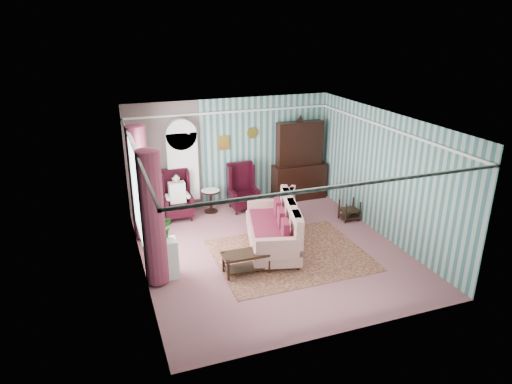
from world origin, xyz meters
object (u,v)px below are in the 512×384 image
object	(u,v)px
dresser_hutch	(300,158)
seated_woman	(177,197)
round_side_table	(211,201)
coffee_table	(246,263)
sofa	(272,226)
bookcase	(183,171)
nest_table	(349,210)
wingback_right	(243,188)
plant_stand	(163,259)
wingback_left	(177,196)
floral_armchair	(280,202)

from	to	relation	value
dresser_hutch	seated_woman	world-z (taller)	dresser_hutch
round_side_table	coffee_table	world-z (taller)	round_side_table
round_side_table	sofa	bearing A→B (deg)	-73.13
bookcase	sofa	distance (m)	3.10
seated_woman	nest_table	world-z (taller)	seated_woman
wingback_right	plant_stand	size ratio (longest dim) A/B	1.56
plant_stand	coffee_table	bearing A→B (deg)	-13.42
dresser_hutch	plant_stand	size ratio (longest dim) A/B	2.95
wingback_right	sofa	distance (m)	2.32
round_side_table	plant_stand	distance (m)	3.36
wingback_right	round_side_table	bearing A→B (deg)	169.99
wingback_left	coffee_table	size ratio (longest dim) A/B	1.29
dresser_hutch	wingback_right	distance (m)	1.86
wingback_left	seated_woman	distance (m)	0.04
dresser_hutch	floral_armchair	size ratio (longest dim) A/B	2.22
dresser_hutch	wingback_right	bearing A→B (deg)	-171.23
dresser_hutch	wingback_left	bearing A→B (deg)	-175.59
dresser_hutch	nest_table	distance (m)	2.11
nest_table	floral_armchair	bearing A→B (deg)	164.06
wingback_left	plant_stand	xyz separation A→B (m)	(-0.80, -2.75, -0.22)
dresser_hutch	floral_armchair	bearing A→B (deg)	-130.55
wingback_left	floral_armchair	size ratio (longest dim) A/B	1.17
plant_stand	floral_armchair	xyz separation A→B (m)	(3.16, 1.69, 0.13)
sofa	wingback_right	bearing A→B (deg)	11.99
wingback_right	sofa	world-z (taller)	wingback_right
bookcase	plant_stand	world-z (taller)	bookcase
wingback_right	round_side_table	size ratio (longest dim) A/B	2.08
wingback_left	plant_stand	world-z (taller)	wingback_left
nest_table	floral_armchair	size ratio (longest dim) A/B	0.51
wingback_left	nest_table	xyz separation A→B (m)	(4.07, -1.55, -0.35)
bookcase	wingback_left	size ratio (longest dim) A/B	1.79
wingback_right	nest_table	bearing A→B (deg)	-33.75
round_side_table	nest_table	distance (m)	3.60
wingback_left	sofa	world-z (taller)	wingback_left
coffee_table	bookcase	bearing A→B (deg)	98.53
sofa	nest_table	bearing A→B (deg)	-57.86
seated_woman	plant_stand	world-z (taller)	seated_woman
seated_woman	wingback_right	bearing A→B (deg)	0.00
floral_armchair	bookcase	bearing A→B (deg)	89.49
sofa	coffee_table	distance (m)	1.23
dresser_hutch	sofa	xyz separation A→B (m)	(-1.85, -2.59, -0.64)
plant_stand	sofa	world-z (taller)	sofa
wingback_right	round_side_table	world-z (taller)	wingback_right
wingback_left	seated_woman	bearing A→B (deg)	0.00
bookcase	coffee_table	size ratio (longest dim) A/B	2.32
seated_woman	sofa	size ratio (longest dim) A/B	0.53
plant_stand	wingback_left	bearing A→B (deg)	73.78
plant_stand	sofa	size ratio (longest dim) A/B	0.36
dresser_hutch	wingback_right	world-z (taller)	dresser_hutch
seated_woman	floral_armchair	size ratio (longest dim) A/B	1.11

